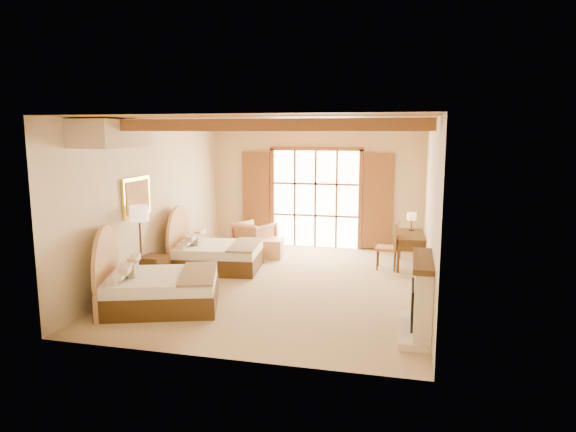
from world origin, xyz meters
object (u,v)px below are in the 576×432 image
(bed_far, at_px, (211,253))
(desk, at_px, (410,249))
(armchair, at_px, (255,238))
(nightstand, at_px, (154,270))
(bed_near, at_px, (153,285))

(bed_far, relative_size, desk, 1.44)
(armchair, bearing_deg, nightstand, 91.32)
(bed_far, xyz_separation_m, armchair, (0.48, 1.65, 0.03))
(bed_near, distance_m, armchair, 4.23)
(nightstand, bearing_deg, bed_far, 69.84)
(bed_near, xyz_separation_m, nightstand, (-0.65, 1.26, -0.10))
(bed_far, relative_size, nightstand, 3.58)
(bed_near, xyz_separation_m, desk, (4.27, 3.83, 0.01))
(bed_far, distance_m, nightstand, 1.47)
(desk, bearing_deg, bed_near, -140.38)
(bed_near, relative_size, desk, 1.68)
(nightstand, xyz_separation_m, desk, (4.92, 2.56, 0.11))
(bed_far, distance_m, desk, 4.42)
(bed_near, height_order, nightstand, bed_near)
(nightstand, height_order, armchair, armchair)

